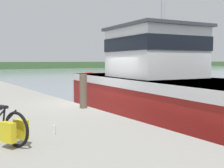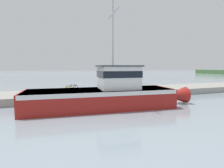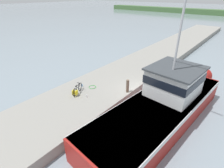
# 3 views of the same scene
# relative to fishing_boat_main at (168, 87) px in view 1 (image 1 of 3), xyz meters

# --- Properties ---
(ground_plane) EXTENTS (320.00, 320.00, 0.00)m
(ground_plane) POSITION_rel_fishing_boat_main_xyz_m (-2.59, 1.25, -1.34)
(ground_plane) COLOR #84939E
(far_shoreline) EXTENTS (180.00, 5.00, 2.06)m
(far_shoreline) POSITION_rel_fishing_boat_main_xyz_m (27.41, 76.64, -0.31)
(far_shoreline) COLOR #426638
(far_shoreline) RESTS_ON ground_plane
(fishing_boat_main) EXTENTS (4.99, 15.25, 9.64)m
(fishing_boat_main) POSITION_rel_fishing_boat_main_xyz_m (0.00, 0.00, 0.00)
(fishing_boat_main) COLOR maroon
(fishing_boat_main) RESTS_ON ground_plane
(boat_orange_near) EXTENTS (4.05, 6.20, 3.56)m
(boat_orange_near) POSITION_rel_fishing_boat_main_xyz_m (48.41, 43.63, -0.60)
(boat_orange_near) COLOR teal
(boat_orange_near) RESTS_ON ground_plane
(bicycle_touring) EXTENTS (0.82, 1.57, 0.74)m
(bicycle_touring) POSITION_rel_fishing_boat_main_xyz_m (-6.62, -2.43, -0.23)
(bicycle_touring) COLOR black
(bicycle_touring) RESTS_ON dock_pier
(mooring_post) EXTENTS (0.25, 0.25, 1.15)m
(mooring_post) POSITION_rel_fishing_boat_main_xyz_m (-3.48, 0.44, 0.01)
(mooring_post) COLOR brown
(mooring_post) RESTS_ON dock_pier
(water_bottle_by_bike) EXTENTS (0.07, 0.07, 0.21)m
(water_bottle_by_bike) POSITION_rel_fishing_boat_main_xyz_m (-5.58, -2.30, -0.46)
(water_bottle_by_bike) COLOR silver
(water_bottle_by_bike) RESTS_ON dock_pier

